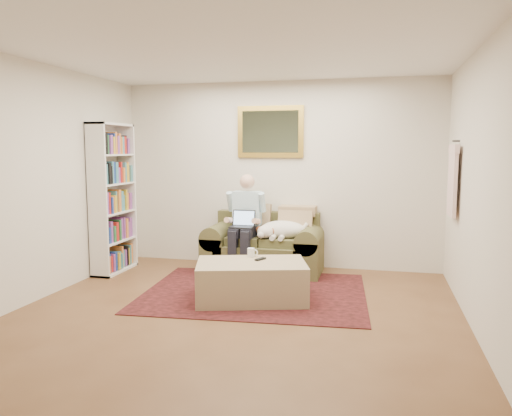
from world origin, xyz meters
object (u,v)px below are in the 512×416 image
at_px(coffee_mug, 251,252).
at_px(sofa, 264,252).
at_px(laptop, 243,223).
at_px(sleeping_dog, 283,230).
at_px(seated_man, 244,224).
at_px(ottoman, 251,281).
at_px(bookshelf, 113,198).

bearing_deg(coffee_mug, sofa, 95.02).
relative_size(laptop, sleeping_dog, 0.47).
xyz_separation_m(sofa, seated_man, (-0.24, -0.14, 0.39)).
bearing_deg(seated_man, coffee_mug, -70.08).
xyz_separation_m(sofa, ottoman, (0.16, -1.31, -0.06)).
relative_size(ottoman, bookshelf, 0.59).
relative_size(coffee_mug, bookshelf, 0.05).
bearing_deg(laptop, sleeping_dog, 13.64).
distance_m(coffee_mug, bookshelf, 2.22).
height_order(coffee_mug, bookshelf, bookshelf).
xyz_separation_m(seated_man, ottoman, (0.40, -1.17, -0.45)).
bearing_deg(ottoman, coffee_mug, 105.09).
bearing_deg(coffee_mug, sleeping_dog, 78.92).
height_order(sofa, laptop, laptop).
distance_m(sleeping_dog, coffee_mug, 0.99).
bearing_deg(sofa, seated_man, -148.55).
relative_size(seated_man, ottoman, 1.12).
bearing_deg(seated_man, sleeping_dog, 7.13).
distance_m(sleeping_dog, ottoman, 1.30).
distance_m(sofa, ottoman, 1.32).
distance_m(laptop, ottoman, 1.27).
xyz_separation_m(sleeping_dog, ottoman, (-0.12, -1.23, -0.39)).
bearing_deg(laptop, coffee_mug, -68.77).
distance_m(laptop, coffee_mug, 0.93).
relative_size(sofa, bookshelf, 0.79).
height_order(ottoman, bookshelf, bookshelf).
bearing_deg(ottoman, seated_man, 108.85).
height_order(sofa, bookshelf, bookshelf).
distance_m(laptop, sleeping_dog, 0.54).
relative_size(seated_man, sleeping_dog, 2.04).
xyz_separation_m(seated_man, bookshelf, (-1.75, -0.32, 0.34)).
relative_size(sleeping_dog, coffee_mug, 6.47).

